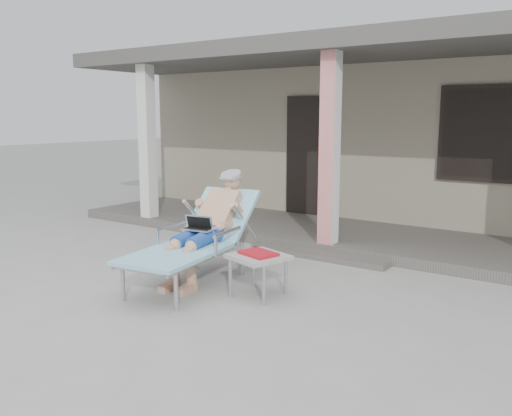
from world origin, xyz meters
The scene contains 7 objects.
ground centered at (0.00, 0.00, 0.00)m, with size 60.00×60.00×0.00m, color #9E9E99.
house centered at (0.00, 6.50, 1.67)m, with size 10.40×5.40×3.30m.
porch_deck centered at (0.00, 3.00, 0.07)m, with size 10.00×2.00×0.15m, color #605B56.
porch_overhang centered at (0.00, 2.95, 2.79)m, with size 10.00×2.30×2.85m.
porch_step centered at (0.00, 1.85, 0.04)m, with size 2.00×0.30×0.07m, color #605B56.
lounger centered at (-0.65, 0.20, 0.82)m, with size 1.04×2.11×1.33m.
side_table centered at (0.22, 0.10, 0.41)m, with size 0.67×0.67×0.48m.
Camera 1 is at (3.37, -4.52, 1.91)m, focal length 38.00 mm.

